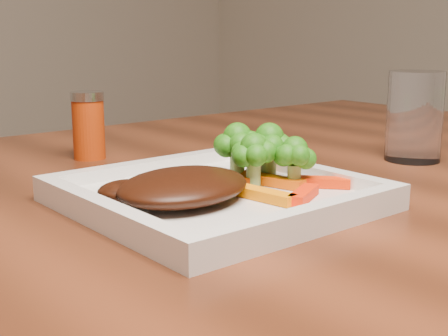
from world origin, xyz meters
TOP-DOWN VIEW (x-y plane):
  - plate at (0.14, -0.27)m, footprint 0.27×0.27m
  - steak at (0.10, -0.27)m, footprint 0.16×0.14m
  - broccoli_0 at (0.20, -0.24)m, footprint 0.08×0.08m
  - broccoli_1 at (0.22, -0.26)m, footprint 0.07×0.07m
  - broccoli_2 at (0.22, -0.30)m, footprint 0.06×0.06m
  - broccoli_3 at (0.19, -0.27)m, footprint 0.05×0.05m
  - carrot_0 at (0.19, -0.34)m, footprint 0.06×0.04m
  - carrot_1 at (0.24, -0.32)m, footprint 0.05×0.06m
  - carrot_2 at (0.16, -0.32)m, footprint 0.03×0.07m
  - carrot_3 at (0.24, -0.23)m, footprint 0.05×0.04m
  - carrot_5 at (0.21, -0.29)m, footprint 0.03×0.06m
  - carrot_6 at (0.20, -0.25)m, footprint 0.05×0.04m
  - spice_shaker at (0.15, 0.02)m, footprint 0.05×0.05m
  - drinking_glass at (0.48, -0.27)m, footprint 0.07×0.07m

SIDE VIEW (x-z plane):
  - plate at x=0.14m, z-range 0.75..0.76m
  - carrot_0 at x=0.19m, z-range 0.76..0.77m
  - carrot_1 at x=0.24m, z-range 0.76..0.77m
  - carrot_2 at x=0.16m, z-range 0.76..0.77m
  - carrot_3 at x=0.24m, z-range 0.76..0.77m
  - carrot_5 at x=0.21m, z-range 0.76..0.77m
  - carrot_6 at x=0.20m, z-range 0.76..0.77m
  - steak at x=0.10m, z-range 0.76..0.79m
  - broccoli_2 at x=0.22m, z-range 0.76..0.82m
  - broccoli_3 at x=0.19m, z-range 0.76..0.82m
  - broccoli_1 at x=0.22m, z-range 0.76..0.83m
  - spice_shaker at x=0.15m, z-range 0.75..0.84m
  - broccoli_0 at x=0.20m, z-range 0.76..0.83m
  - drinking_glass at x=0.48m, z-range 0.75..0.87m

